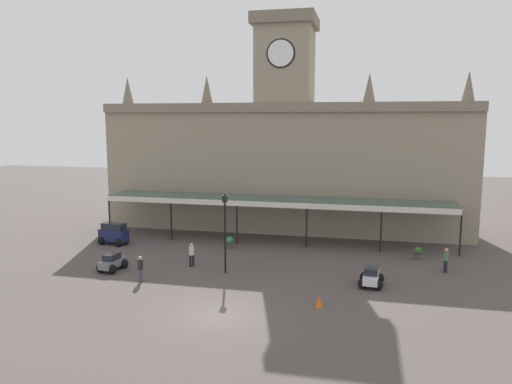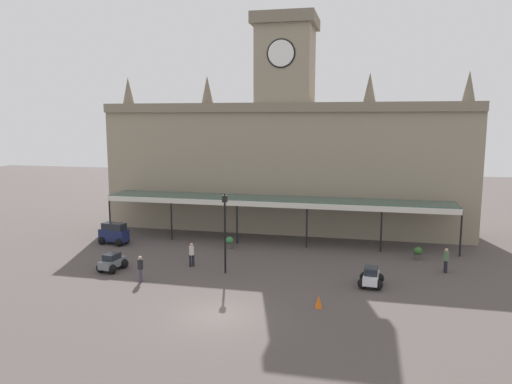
{
  "view_description": "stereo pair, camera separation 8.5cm",
  "coord_description": "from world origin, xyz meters",
  "px_view_note": "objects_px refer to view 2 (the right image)",
  "views": [
    {
      "loc": [
        7.38,
        -23.39,
        10.22
      ],
      "look_at": [
        0.0,
        9.18,
        5.21
      ],
      "focal_mm": 34.38,
      "sensor_mm": 36.0,
      "label": 1
    },
    {
      "loc": [
        7.46,
        -23.37,
        10.22
      ],
      "look_at": [
        0.0,
        9.18,
        5.21
      ],
      "focal_mm": 34.38,
      "sensor_mm": 36.0,
      "label": 2
    }
  ],
  "objects_px": {
    "pedestrian_crossing_forecourt": "(140,268)",
    "victorian_lamppost": "(225,225)",
    "planter_forecourt_centre": "(418,253)",
    "car_white_sedan": "(371,278)",
    "traffic_cone": "(319,301)",
    "planter_near_kerb": "(230,242)",
    "pedestrian_near_entrance": "(446,259)",
    "pedestrian_beside_cars": "(192,254)",
    "car_grey_sedan": "(112,263)",
    "car_navy_van": "(114,234)"
  },
  "relations": [
    {
      "from": "car_grey_sedan",
      "to": "planter_near_kerb",
      "type": "distance_m",
      "value": 9.56
    },
    {
      "from": "planter_forecourt_centre",
      "to": "car_white_sedan",
      "type": "bearing_deg",
      "value": -116.97
    },
    {
      "from": "car_navy_van",
      "to": "planter_forecourt_centre",
      "type": "bearing_deg",
      "value": 2.09
    },
    {
      "from": "car_navy_van",
      "to": "planter_forecourt_centre",
      "type": "xyz_separation_m",
      "value": [
        23.93,
        0.88,
        -0.32
      ]
    },
    {
      "from": "car_navy_van",
      "to": "pedestrian_beside_cars",
      "type": "height_order",
      "value": "car_navy_van"
    },
    {
      "from": "pedestrian_near_entrance",
      "to": "traffic_cone",
      "type": "relative_size",
      "value": 2.35
    },
    {
      "from": "pedestrian_beside_cars",
      "to": "traffic_cone",
      "type": "bearing_deg",
      "value": -30.95
    },
    {
      "from": "traffic_cone",
      "to": "pedestrian_beside_cars",
      "type": "bearing_deg",
      "value": 149.05
    },
    {
      "from": "car_white_sedan",
      "to": "planter_near_kerb",
      "type": "distance_m",
      "value": 12.76
    },
    {
      "from": "pedestrian_crossing_forecourt",
      "to": "victorian_lamppost",
      "type": "height_order",
      "value": "victorian_lamppost"
    },
    {
      "from": "planter_forecourt_centre",
      "to": "car_grey_sedan",
      "type": "bearing_deg",
      "value": -160.41
    },
    {
      "from": "pedestrian_beside_cars",
      "to": "pedestrian_near_entrance",
      "type": "distance_m",
      "value": 17.27
    },
    {
      "from": "car_navy_van",
      "to": "traffic_cone",
      "type": "distance_m",
      "value": 20.39
    },
    {
      "from": "planter_forecourt_centre",
      "to": "pedestrian_crossing_forecourt",
      "type": "bearing_deg",
      "value": -152.82
    },
    {
      "from": "planter_near_kerb",
      "to": "planter_forecourt_centre",
      "type": "bearing_deg",
      "value": 0.16
    },
    {
      "from": "pedestrian_beside_cars",
      "to": "planter_forecourt_centre",
      "type": "xyz_separation_m",
      "value": [
        15.57,
        5.23,
        -0.42
      ]
    },
    {
      "from": "traffic_cone",
      "to": "planter_forecourt_centre",
      "type": "xyz_separation_m",
      "value": [
        6.16,
        10.87,
        0.13
      ]
    },
    {
      "from": "pedestrian_near_entrance",
      "to": "victorian_lamppost",
      "type": "height_order",
      "value": "victorian_lamppost"
    },
    {
      "from": "victorian_lamppost",
      "to": "pedestrian_beside_cars",
      "type": "bearing_deg",
      "value": 160.71
    },
    {
      "from": "pedestrian_crossing_forecourt",
      "to": "pedestrian_beside_cars",
      "type": "height_order",
      "value": "same"
    },
    {
      "from": "pedestrian_crossing_forecourt",
      "to": "car_white_sedan",
      "type": "bearing_deg",
      "value": 9.67
    },
    {
      "from": "car_navy_van",
      "to": "victorian_lamppost",
      "type": "height_order",
      "value": "victorian_lamppost"
    },
    {
      "from": "victorian_lamppost",
      "to": "planter_near_kerb",
      "type": "relative_size",
      "value": 5.61
    },
    {
      "from": "pedestrian_crossing_forecourt",
      "to": "planter_near_kerb",
      "type": "xyz_separation_m",
      "value": [
        3.29,
        8.99,
        -0.42
      ]
    },
    {
      "from": "pedestrian_near_entrance",
      "to": "planter_near_kerb",
      "type": "distance_m",
      "value": 16.06
    },
    {
      "from": "planter_near_kerb",
      "to": "pedestrian_beside_cars",
      "type": "bearing_deg",
      "value": -103.72
    },
    {
      "from": "pedestrian_near_entrance",
      "to": "car_navy_van",
      "type": "bearing_deg",
      "value": 175.77
    },
    {
      "from": "car_grey_sedan",
      "to": "car_navy_van",
      "type": "xyz_separation_m",
      "value": [
        -3.42,
        6.42,
        0.3
      ]
    },
    {
      "from": "victorian_lamppost",
      "to": "planter_forecourt_centre",
      "type": "height_order",
      "value": "victorian_lamppost"
    },
    {
      "from": "planter_near_kerb",
      "to": "planter_forecourt_centre",
      "type": "height_order",
      "value": "same"
    },
    {
      "from": "car_white_sedan",
      "to": "pedestrian_beside_cars",
      "type": "xyz_separation_m",
      "value": [
        -12.2,
        1.38,
        0.41
      ]
    },
    {
      "from": "car_grey_sedan",
      "to": "pedestrian_crossing_forecourt",
      "type": "bearing_deg",
      "value": -30.57
    },
    {
      "from": "car_white_sedan",
      "to": "car_grey_sedan",
      "type": "distance_m",
      "value": 17.17
    },
    {
      "from": "traffic_cone",
      "to": "car_navy_van",
      "type": "bearing_deg",
      "value": 150.64
    },
    {
      "from": "planter_near_kerb",
      "to": "traffic_cone",
      "type": "bearing_deg",
      "value": -53.09
    },
    {
      "from": "pedestrian_beside_cars",
      "to": "planter_forecourt_centre",
      "type": "distance_m",
      "value": 16.43
    },
    {
      "from": "traffic_cone",
      "to": "pedestrian_crossing_forecourt",
      "type": "bearing_deg",
      "value": 170.85
    },
    {
      "from": "traffic_cone",
      "to": "planter_forecourt_centre",
      "type": "bearing_deg",
      "value": 60.45
    },
    {
      "from": "car_grey_sedan",
      "to": "car_navy_van",
      "type": "bearing_deg",
      "value": 118.02
    },
    {
      "from": "victorian_lamppost",
      "to": "planter_forecourt_centre",
      "type": "distance_m",
      "value": 14.53
    },
    {
      "from": "pedestrian_crossing_forecourt",
      "to": "pedestrian_beside_cars",
      "type": "bearing_deg",
      "value": 62.02
    },
    {
      "from": "car_white_sedan",
      "to": "car_grey_sedan",
      "type": "bearing_deg",
      "value": -177.69
    },
    {
      "from": "pedestrian_crossing_forecourt",
      "to": "traffic_cone",
      "type": "relative_size",
      "value": 2.35
    },
    {
      "from": "pedestrian_near_entrance",
      "to": "traffic_cone",
      "type": "xyz_separation_m",
      "value": [
        -7.68,
        -8.11,
        -0.55
      ]
    },
    {
      "from": "car_white_sedan",
      "to": "planter_near_kerb",
      "type": "height_order",
      "value": "car_white_sedan"
    },
    {
      "from": "car_white_sedan",
      "to": "traffic_cone",
      "type": "relative_size",
      "value": 2.98
    },
    {
      "from": "pedestrian_crossing_forecourt",
      "to": "victorian_lamppost",
      "type": "relative_size",
      "value": 0.31
    },
    {
      "from": "pedestrian_beside_cars",
      "to": "planter_near_kerb",
      "type": "height_order",
      "value": "pedestrian_beside_cars"
    },
    {
      "from": "pedestrian_beside_cars",
      "to": "car_grey_sedan",
      "type": "bearing_deg",
      "value": -157.33
    },
    {
      "from": "pedestrian_near_entrance",
      "to": "planter_forecourt_centre",
      "type": "bearing_deg",
      "value": 118.87
    }
  ]
}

